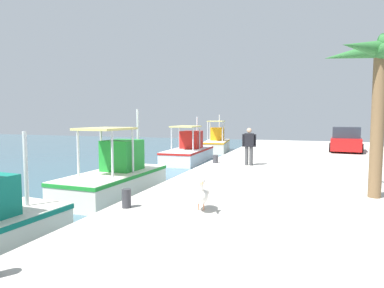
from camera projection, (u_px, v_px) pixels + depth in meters
quay_pier at (319, 181)px, 12.95m from camera, size 36.00×10.00×0.80m
fishing_boat_second at (115, 177)px, 12.18m from camera, size 4.93×2.15×3.30m
fishing_boat_third at (189, 152)px, 21.59m from camera, size 5.66×2.28×3.01m
fishing_boat_fourth at (217, 143)px, 28.14m from camera, size 5.02×2.41×3.23m
pelican at (201, 194)px, 7.39m from camera, size 0.96×0.54×0.82m
fisherman_standing at (249, 145)px, 14.45m from camera, size 0.30×0.62×1.68m
parked_car at (346, 140)px, 20.73m from camera, size 4.26×2.20×1.57m
mooring_bollard_second at (126, 198)px, 7.65m from camera, size 0.22×0.22×0.45m
mooring_bollard_third at (215, 159)px, 15.25m from camera, size 0.26×0.26×0.38m
palm_tree at (383, 62)px, 8.34m from camera, size 3.09×2.99×4.30m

